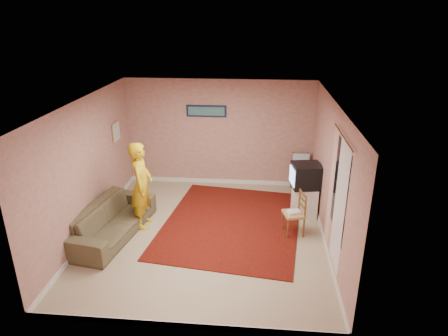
# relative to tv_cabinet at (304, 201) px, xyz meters

# --- Properties ---
(ground) EXTENTS (5.00, 5.00, 0.00)m
(ground) POSITION_rel_tv_cabinet_xyz_m (-1.95, -0.98, -0.33)
(ground) COLOR tan
(ground) RESTS_ON ground
(wall_back) EXTENTS (4.50, 0.02, 2.60)m
(wall_back) POSITION_rel_tv_cabinet_xyz_m (-1.95, 1.52, 0.97)
(wall_back) COLOR tan
(wall_back) RESTS_ON ground
(wall_front) EXTENTS (4.50, 0.02, 2.60)m
(wall_front) POSITION_rel_tv_cabinet_xyz_m (-1.95, -3.48, 0.97)
(wall_front) COLOR tan
(wall_front) RESTS_ON ground
(wall_left) EXTENTS (0.02, 5.00, 2.60)m
(wall_left) POSITION_rel_tv_cabinet_xyz_m (-4.20, -0.98, 0.97)
(wall_left) COLOR tan
(wall_left) RESTS_ON ground
(wall_right) EXTENTS (0.02, 5.00, 2.60)m
(wall_right) POSITION_rel_tv_cabinet_xyz_m (0.30, -0.98, 0.97)
(wall_right) COLOR tan
(wall_right) RESTS_ON ground
(ceiling) EXTENTS (4.50, 5.00, 0.02)m
(ceiling) POSITION_rel_tv_cabinet_xyz_m (-1.95, -0.98, 2.27)
(ceiling) COLOR silver
(ceiling) RESTS_ON wall_back
(baseboard_back) EXTENTS (4.50, 0.02, 0.10)m
(baseboard_back) POSITION_rel_tv_cabinet_xyz_m (-1.95, 1.51, -0.28)
(baseboard_back) COLOR silver
(baseboard_back) RESTS_ON ground
(baseboard_front) EXTENTS (4.50, 0.02, 0.10)m
(baseboard_front) POSITION_rel_tv_cabinet_xyz_m (-1.95, -3.47, -0.28)
(baseboard_front) COLOR silver
(baseboard_front) RESTS_ON ground
(baseboard_left) EXTENTS (0.02, 5.00, 0.10)m
(baseboard_left) POSITION_rel_tv_cabinet_xyz_m (-4.19, -0.98, -0.28)
(baseboard_left) COLOR silver
(baseboard_left) RESTS_ON ground
(baseboard_right) EXTENTS (0.02, 5.00, 0.10)m
(baseboard_right) POSITION_rel_tv_cabinet_xyz_m (0.29, -0.98, -0.28)
(baseboard_right) COLOR silver
(baseboard_right) RESTS_ON ground
(window) EXTENTS (0.01, 1.10, 1.50)m
(window) POSITION_rel_tv_cabinet_xyz_m (0.29, -1.88, 1.12)
(window) COLOR black
(window) RESTS_ON wall_right
(curtain_sheer) EXTENTS (0.01, 0.75, 2.10)m
(curtain_sheer) POSITION_rel_tv_cabinet_xyz_m (0.28, -2.03, 0.92)
(curtain_sheer) COLOR silver
(curtain_sheer) RESTS_ON wall_right
(curtain_floral) EXTENTS (0.01, 0.35, 2.10)m
(curtain_floral) POSITION_rel_tv_cabinet_xyz_m (0.26, -1.33, 0.92)
(curtain_floral) COLOR beige
(curtain_floral) RESTS_ON wall_right
(curtain_rod) EXTENTS (0.02, 1.40, 0.02)m
(curtain_rod) POSITION_rel_tv_cabinet_xyz_m (0.25, -1.88, 1.99)
(curtain_rod) COLOR brown
(curtain_rod) RESTS_ON wall_right
(picture_back) EXTENTS (0.95, 0.04, 0.28)m
(picture_back) POSITION_rel_tv_cabinet_xyz_m (-2.25, 1.49, 1.52)
(picture_back) COLOR #131834
(picture_back) RESTS_ON wall_back
(picture_left) EXTENTS (0.04, 0.38, 0.42)m
(picture_left) POSITION_rel_tv_cabinet_xyz_m (-4.17, 0.62, 1.22)
(picture_left) COLOR #C4AF87
(picture_left) RESTS_ON wall_left
(area_rug) EXTENTS (3.08, 3.65, 0.02)m
(area_rug) POSITION_rel_tv_cabinet_xyz_m (-1.49, -0.51, -0.32)
(area_rug) COLOR black
(area_rug) RESTS_ON ground
(tv_cabinet) EXTENTS (0.51, 0.47, 0.65)m
(tv_cabinet) POSITION_rel_tv_cabinet_xyz_m (0.00, 0.00, 0.00)
(tv_cabinet) COLOR white
(tv_cabinet) RESTS_ON ground
(crt_tv) EXTENTS (0.65, 0.60, 0.50)m
(crt_tv) POSITION_rel_tv_cabinet_xyz_m (-0.01, -0.00, 0.58)
(crt_tv) COLOR black
(crt_tv) RESTS_ON tv_cabinet
(chair_a) EXTENTS (0.42, 0.40, 0.50)m
(chair_a) POSITION_rel_tv_cabinet_xyz_m (0.01, 1.22, 0.24)
(chair_a) COLOR #AD8254
(chair_a) RESTS_ON ground
(dvd_player) EXTENTS (0.35, 0.26, 0.06)m
(dvd_player) POSITION_rel_tv_cabinet_xyz_m (0.01, 1.22, 0.17)
(dvd_player) COLOR #A9A9AE
(dvd_player) RESTS_ON chair_a
(blue_throw) EXTENTS (0.39, 0.05, 0.41)m
(blue_throw) POSITION_rel_tv_cabinet_xyz_m (0.01, 1.22, 0.42)
(blue_throw) COLOR #8FBFEB
(blue_throw) RESTS_ON chair_a
(chair_b) EXTENTS (0.46, 0.47, 0.47)m
(chair_b) POSITION_rel_tv_cabinet_xyz_m (-0.28, -0.79, 0.20)
(chair_b) COLOR #AD8254
(chair_b) RESTS_ON ground
(game_console) EXTENTS (0.27, 0.23, 0.05)m
(game_console) POSITION_rel_tv_cabinet_xyz_m (-0.28, -0.79, 0.14)
(game_console) COLOR silver
(game_console) RESTS_ON chair_b
(sofa) EXTENTS (1.21, 2.31, 0.64)m
(sofa) POSITION_rel_tv_cabinet_xyz_m (-3.75, -1.16, -0.01)
(sofa) COLOR brown
(sofa) RESTS_ON ground
(person) EXTENTS (0.47, 0.67, 1.76)m
(person) POSITION_rel_tv_cabinet_xyz_m (-3.25, -0.73, 0.55)
(person) COLOR gold
(person) RESTS_ON ground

